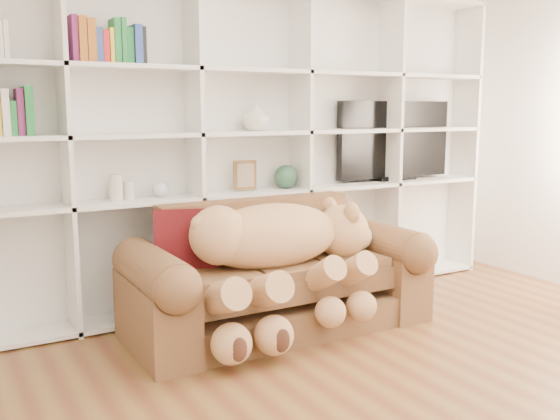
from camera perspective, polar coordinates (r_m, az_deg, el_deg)
wall_back at (r=4.84m, az=-3.88°, el=7.72°), size 5.00×0.02×2.70m
bookshelf at (r=4.61m, az=-5.83°, el=7.07°), size 4.43×0.35×2.40m
sofa at (r=4.25m, az=-0.34°, el=-6.56°), size 2.02×0.87×0.85m
teddy_bear at (r=4.01m, az=-0.07°, el=-3.69°), size 1.44×0.81×0.83m
throw_pillow at (r=4.06m, az=-8.57°, el=-2.84°), size 0.46×0.35×0.43m
tv at (r=5.50m, az=10.37°, el=6.21°), size 1.14×0.18×0.68m
picture_frame at (r=4.67m, az=-3.22°, el=3.20°), size 0.18×0.05×0.22m
green_vase at (r=4.84m, az=0.54°, el=3.07°), size 0.18×0.18×0.18m
figurine_tall at (r=4.33m, az=-14.77°, el=2.01°), size 0.11×0.11×0.18m
figurine_short at (r=4.36m, az=-13.65°, el=1.73°), size 0.09×0.09×0.12m
snow_globe at (r=4.42m, az=-10.90°, el=1.92°), size 0.11×0.11×0.11m
shelf_vase at (r=4.69m, az=-2.21°, el=8.54°), size 0.23×0.23×0.21m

